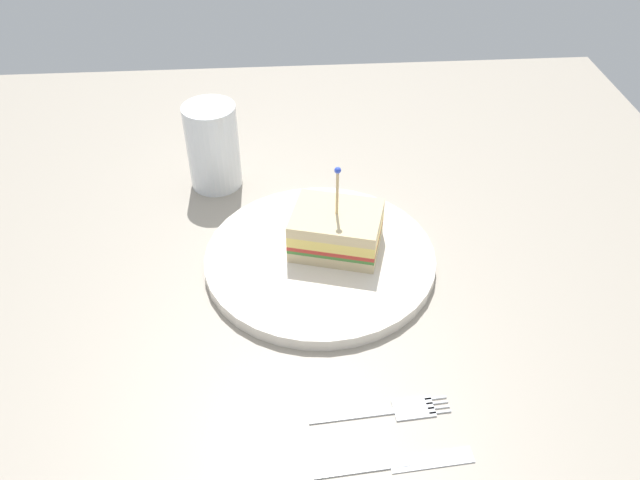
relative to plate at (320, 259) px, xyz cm
name	(u,v)px	position (x,y,z in cm)	size (l,w,h in cm)	color
ground_plane	(320,270)	(0.00, 0.00, -1.69)	(102.30, 102.30, 2.00)	#9E9384
plate	(320,259)	(0.00, 0.00, 0.00)	(25.38, 25.38, 1.38)	silver
sandwich_half_center	(336,230)	(-1.88, -1.13, 3.05)	(11.10, 9.67, 10.51)	beige
drink_glass	(213,150)	(12.20, -16.64, 4.28)	(6.54, 6.54, 10.99)	gold
fork	(396,410)	(-5.29, 19.89, -0.52)	(12.58, 2.46, 0.35)	silver
knife	(405,463)	(-5.14, 25.02, -0.52)	(13.32, 2.08, 0.35)	silver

